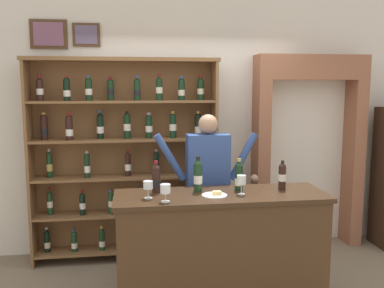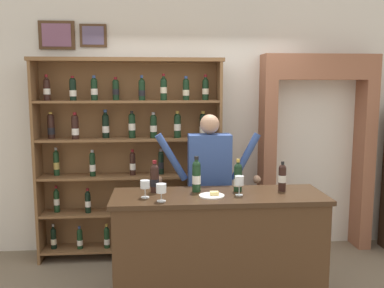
% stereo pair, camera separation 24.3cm
% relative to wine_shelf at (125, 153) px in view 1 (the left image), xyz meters
% --- Properties ---
extents(back_wall, '(12.00, 0.19, 3.50)m').
position_rel_wine_shelf_xyz_m(back_wall, '(0.70, 0.32, 0.55)').
color(back_wall, silver).
rests_on(back_wall, ground).
extents(wine_shelf, '(2.05, 0.33, 2.23)m').
position_rel_wine_shelf_xyz_m(wine_shelf, '(0.00, 0.00, 0.00)').
color(wine_shelf, brown).
rests_on(wine_shelf, ground).
extents(archway_doorway, '(1.32, 0.45, 2.29)m').
position_rel_wine_shelf_xyz_m(archway_doorway, '(2.17, 0.19, 0.11)').
color(archway_doorway, '#935B42').
rests_on(archway_doorway, ground).
extents(tasting_counter, '(1.84, 0.61, 1.01)m').
position_rel_wine_shelf_xyz_m(tasting_counter, '(0.83, -1.16, -0.69)').
color(tasting_counter, '#422B19').
rests_on(tasting_counter, ground).
extents(shopkeeper, '(1.06, 0.22, 1.66)m').
position_rel_wine_shelf_xyz_m(shopkeeper, '(0.82, -0.61, -0.17)').
color(shopkeeper, '#2D3347').
rests_on(shopkeeper, ground).
extents(tasting_bottle_super_tuscan, '(0.08, 0.08, 0.28)m').
position_rel_wine_shelf_xyz_m(tasting_bottle_super_tuscan, '(0.28, -1.03, -0.06)').
color(tasting_bottle_super_tuscan, black).
rests_on(tasting_bottle_super_tuscan, tasting_counter).
extents(tasting_bottle_vin_santo, '(0.08, 0.08, 0.32)m').
position_rel_wine_shelf_xyz_m(tasting_bottle_vin_santo, '(0.65, -1.05, -0.04)').
color(tasting_bottle_vin_santo, '#19381E').
rests_on(tasting_bottle_vin_santo, tasting_counter).
extents(tasting_bottle_prosecco, '(0.07, 0.07, 0.29)m').
position_rel_wine_shelf_xyz_m(tasting_bottle_prosecco, '(1.02, -1.06, -0.06)').
color(tasting_bottle_prosecco, black).
rests_on(tasting_bottle_prosecco, tasting_counter).
extents(tasting_bottle_bianco, '(0.07, 0.07, 0.27)m').
position_rel_wine_shelf_xyz_m(tasting_bottle_bianco, '(1.41, -1.09, -0.06)').
color(tasting_bottle_bianco, black).
rests_on(tasting_bottle_bianco, tasting_counter).
extents(wine_glass_left, '(0.08, 0.08, 0.17)m').
position_rel_wine_shelf_xyz_m(wine_glass_left, '(1.00, -1.21, -0.07)').
color(wine_glass_left, silver).
rests_on(wine_glass_left, tasting_counter).
extents(wine_glass_spare, '(0.08, 0.08, 0.15)m').
position_rel_wine_shelf_xyz_m(wine_glass_spare, '(0.21, -1.22, -0.08)').
color(wine_glass_spare, silver).
rests_on(wine_glass_spare, tasting_counter).
extents(wine_glass_right, '(0.08, 0.08, 0.15)m').
position_rel_wine_shelf_xyz_m(wine_glass_right, '(0.34, -1.34, -0.08)').
color(wine_glass_right, silver).
rests_on(wine_glass_right, tasting_counter).
extents(cheese_plate, '(0.21, 0.21, 0.04)m').
position_rel_wine_shelf_xyz_m(cheese_plate, '(0.77, -1.23, -0.18)').
color(cheese_plate, white).
rests_on(cheese_plate, tasting_counter).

